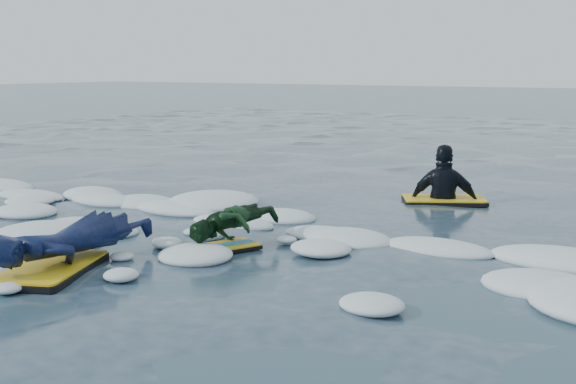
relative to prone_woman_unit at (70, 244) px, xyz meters
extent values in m
plane|color=#1B3541|center=(0.32, 0.94, -0.24)|extent=(120.00, 120.00, 0.00)
cube|color=black|center=(0.00, -0.22, -0.20)|extent=(1.04, 1.33, 0.06)
cube|color=yellow|center=(0.00, -0.22, -0.16)|extent=(1.01, 1.30, 0.02)
imported|color=#0B1853|center=(0.00, 0.03, 0.02)|extent=(0.65, 1.76, 0.42)
cube|color=black|center=(0.82, 1.26, -0.21)|extent=(0.67, 0.83, 0.04)
cube|color=yellow|center=(0.82, 1.26, -0.18)|extent=(0.65, 0.81, 0.01)
cube|color=#1C86D5|center=(0.82, 1.26, -0.18)|extent=(0.41, 0.68, 0.00)
imported|color=#103D17|center=(0.82, 1.46, -0.01)|extent=(0.69, 1.16, 0.41)
cube|color=black|center=(1.89, 4.91, -0.20)|extent=(1.27, 1.06, 0.06)
cube|color=yellow|center=(1.89, 4.91, -0.16)|extent=(1.24, 1.03, 0.02)
imported|color=black|center=(1.89, 4.91, -0.26)|extent=(1.05, 0.68, 1.66)
camera|label=1|loc=(5.11, -4.50, 1.62)|focal=45.00mm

